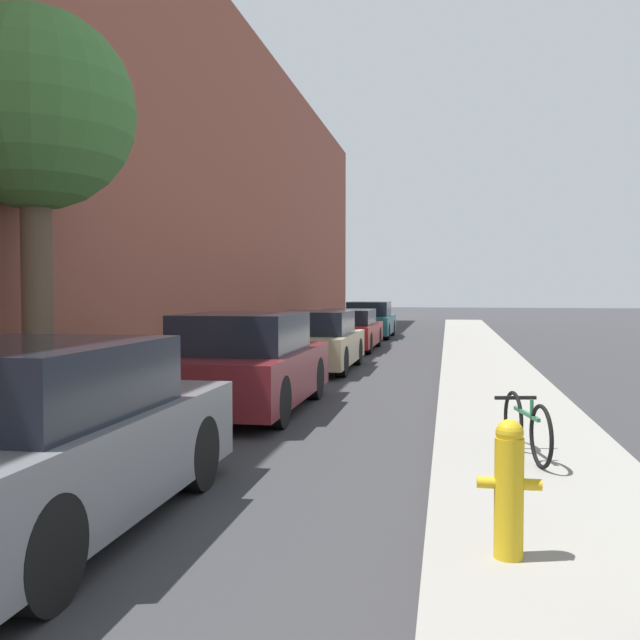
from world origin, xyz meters
The scene contains 12 objects.
ground_plane centered at (0.00, 16.00, 0.00)m, with size 120.00×120.00×0.00m, color #333335.
sidewalk_left centered at (-2.90, 16.00, 0.06)m, with size 2.00×52.00×0.12m.
sidewalk_right centered at (2.90, 16.00, 0.06)m, with size 2.00×52.00×0.12m.
building_facade_left centered at (-4.25, 16.00, 4.89)m, with size 0.70×52.00×9.78m.
parked_car_grey centered at (-0.96, 5.36, 0.68)m, with size 1.77×4.00×1.42m.
parked_car_maroon centered at (-0.93, 10.80, 0.70)m, with size 1.81×4.13×1.46m.
parked_car_champagne centered at (-0.87, 16.33, 0.64)m, with size 1.71×3.98×1.34m.
parked_car_red centered at (-0.95, 21.87, 0.59)m, with size 1.74×4.39×1.23m.
parked_car_teal centered at (-0.91, 27.61, 0.64)m, with size 1.72×3.96×1.37m.
street_tree_near centered at (-3.36, 9.26, 4.13)m, with size 2.65×2.65×5.40m.
fire_hydrant centered at (2.43, 5.13, 0.57)m, with size 0.40×0.18×0.88m.
bicycle centered at (2.83, 7.95, 0.43)m, with size 0.47×1.47×0.61m.
Camera 1 is at (2.05, 0.57, 1.81)m, focal length 40.04 mm.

